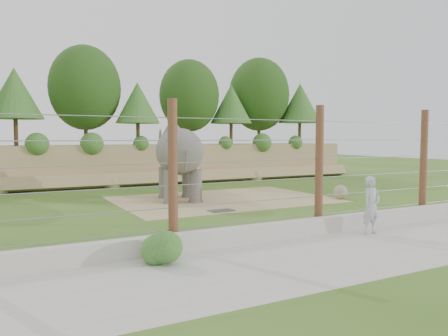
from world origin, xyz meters
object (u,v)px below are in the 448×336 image
stone_ball (341,192)px  zookeeper (372,205)px  elephant (179,163)px  barrier_fence (319,168)px

stone_ball → zookeeper: 7.66m
elephant → zookeeper: (2.45, -9.52, -0.89)m
barrier_fence → zookeeper: (1.00, -1.28, -1.10)m
barrier_fence → stone_ball: bearing=41.7°
elephant → barrier_fence: bearing=-67.1°
elephant → barrier_fence: 8.37m
barrier_fence → zookeeper: 1.96m
elephant → stone_ball: elephant is taller
elephant → stone_ball: size_ratio=6.54×
zookeeper → stone_ball: bearing=48.5°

